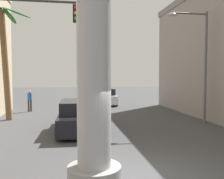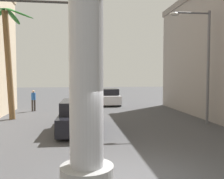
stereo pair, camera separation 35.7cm
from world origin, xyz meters
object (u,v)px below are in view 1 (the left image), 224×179
object	(u,v)px
car_far	(105,97)
pedestrian_far_left	(30,99)
street_lamp	(199,56)
palm_tree_mid_left	(5,51)
car_lead	(78,116)
traffic_light_mast	(7,42)

from	to	relation	value
car_far	pedestrian_far_left	world-z (taller)	pedestrian_far_left
street_lamp	car_far	distance (m)	11.84
car_far	palm_tree_mid_left	xyz separation A→B (m)	(-7.40, -7.46, 3.66)
car_far	palm_tree_mid_left	distance (m)	11.13
car_lead	car_far	world-z (taller)	same
street_lamp	traffic_light_mast	xyz separation A→B (m)	(-9.98, -3.19, 0.17)
street_lamp	traffic_light_mast	world-z (taller)	street_lamp
street_lamp	traffic_light_mast	bearing A→B (deg)	-162.30
street_lamp	pedestrian_far_left	xyz separation A→B (m)	(-10.72, 6.68, -3.04)
palm_tree_mid_left	pedestrian_far_left	size ratio (longest dim) A/B	4.25
traffic_light_mast	palm_tree_mid_left	world-z (taller)	palm_tree_mid_left
car_far	palm_tree_mid_left	size ratio (longest dim) A/B	0.61
traffic_light_mast	car_lead	distance (m)	5.08
palm_tree_mid_left	pedestrian_far_left	xyz separation A→B (m)	(0.89, 3.57, -3.40)
car_lead	traffic_light_mast	bearing A→B (deg)	-139.91
car_far	pedestrian_far_left	size ratio (longest dim) A/B	2.59
car_lead	pedestrian_far_left	distance (m)	8.29
pedestrian_far_left	car_far	bearing A→B (deg)	30.87
street_lamp	pedestrian_far_left	bearing A→B (deg)	148.09
street_lamp	traffic_light_mast	distance (m)	10.48
traffic_light_mast	pedestrian_far_left	xyz separation A→B (m)	(-0.74, 9.86, -3.21)
car_lead	pedestrian_far_left	bearing A→B (deg)	115.69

